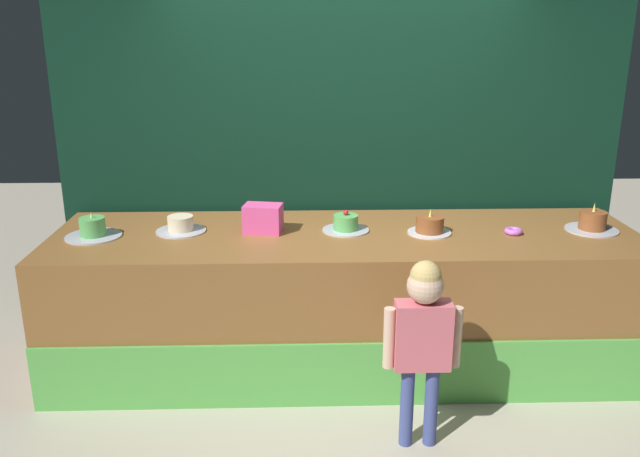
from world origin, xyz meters
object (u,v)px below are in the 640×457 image
object	(u,v)px
donut	(513,231)
cake_far_left	(93,229)
cake_center	(346,224)
cake_far_right	(592,223)
cake_right	(430,226)
child_figure	(423,329)
pink_box	(263,219)
cake_left	(181,225)

from	to	relation	value
donut	cake_far_left	distance (m)	2.72
cake_center	cake_far_right	xyz separation A→B (m)	(1.63, -0.04, 0.01)
cake_right	cake_far_right	bearing A→B (deg)	1.38
child_figure	pink_box	bearing A→B (deg)	131.70
pink_box	cake_right	world-z (taller)	pink_box
pink_box	cake_center	world-z (taller)	pink_box
pink_box	cake_left	world-z (taller)	pink_box
cake_far_left	cake_right	xyz separation A→B (m)	(2.17, 0.01, 0.00)
cake_center	cake_right	bearing A→B (deg)	-7.40
donut	cake_right	size ratio (longest dim) A/B	0.41
child_figure	cake_center	xyz separation A→B (m)	(-0.34, 1.01, 0.28)
child_figure	cake_right	size ratio (longest dim) A/B	3.80
pink_box	cake_far_right	size ratio (longest dim) A/B	0.71
child_figure	donut	world-z (taller)	child_figure
cake_far_left	cake_far_right	world-z (taller)	cake_far_right
cake_left	cake_center	distance (m)	1.09
cake_left	cake_far_right	distance (m)	2.72
pink_box	donut	distance (m)	1.64
cake_right	cake_left	bearing A→B (deg)	177.00
child_figure	cake_center	size ratio (longest dim) A/B	3.51
pink_box	child_figure	bearing A→B (deg)	-48.30
pink_box	cake_right	size ratio (longest dim) A/B	0.85
child_figure	cake_left	size ratio (longest dim) A/B	3.31
cake_far_left	cake_center	world-z (taller)	cake_far_left
child_figure	cake_far_left	world-z (taller)	cake_far_left
child_figure	cake_left	xyz separation A→B (m)	(-1.43, 1.02, 0.28)
donut	cake_right	world-z (taller)	cake_right
cake_far_left	cake_far_right	size ratio (longest dim) A/B	1.04
cake_center	pink_box	bearing A→B (deg)	-178.66
cake_far_right	cake_far_left	bearing A→B (deg)	-179.39
pink_box	cake_far_right	xyz separation A→B (m)	(2.17, -0.03, -0.04)
cake_far_right	cake_right	bearing A→B (deg)	-178.62
cake_center	cake_far_right	size ratio (longest dim) A/B	0.91
donut	cake_left	size ratio (longest dim) A/B	0.36
cake_far_left	donut	bearing A→B (deg)	-0.54
child_figure	cake_center	distance (m)	1.10
pink_box	cake_center	distance (m)	0.55
pink_box	donut	size ratio (longest dim) A/B	2.08
child_figure	cake_right	bearing A→B (deg)	77.83
cake_far_left	cake_far_right	xyz separation A→B (m)	(3.26, 0.03, 0.00)
cake_far_left	cake_right	bearing A→B (deg)	0.22
pink_box	cake_left	xyz separation A→B (m)	(-0.54, 0.03, -0.05)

